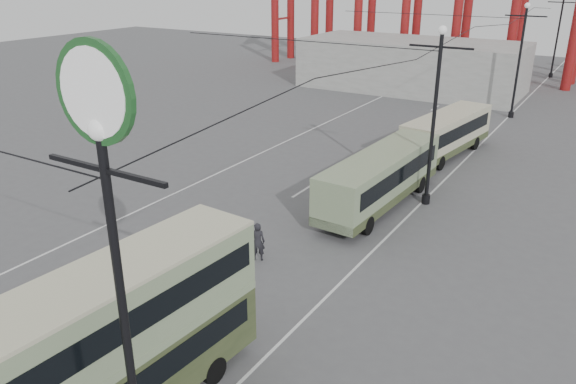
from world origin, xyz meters
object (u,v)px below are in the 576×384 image
Objects in this scene: double_decker_bus at (118,339)px; single_decker_green at (381,177)px; lamp_post_near at (107,191)px; pedestrian at (258,242)px; single_decker_cream at (447,133)px.

double_decker_bus reaches higher than single_decker_green.
lamp_post_near is 1.19× the size of double_decker_bus.
double_decker_bus is at bearing 73.51° from pedestrian.
pedestrian is (-4.17, 10.99, -6.97)m from lamp_post_near.
double_decker_bus reaches higher than pedestrian.
single_decker_cream is (-1.65, 29.77, -6.25)m from lamp_post_near.
single_decker_green is (0.04, 17.92, -1.03)m from double_decker_bus.
single_decker_green is at bearing 95.99° from lamp_post_near.
double_decker_bus is at bearing -82.90° from single_decker_cream.
single_decker_cream is at bearing 93.18° from lamp_post_near.
double_decker_bus is 0.96× the size of single_decker_cream.
single_decker_cream is at bearing 90.65° from single_decker_green.
lamp_post_near reaches higher than single_decker_green.
single_decker_green is 5.88× the size of pedestrian.
single_decker_cream is (0.38, 10.42, -0.04)m from single_decker_green.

